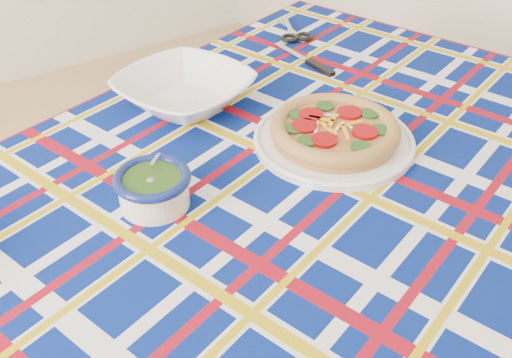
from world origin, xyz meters
TOP-DOWN VIEW (x-y plane):
  - dining_table at (0.57, -0.29)m, footprint 1.82×1.41m
  - tablecloth at (0.57, -0.29)m, footprint 1.86×1.45m
  - main_focaccia_plate at (0.76, -0.25)m, footprint 0.39×0.39m
  - pesto_bowl at (0.38, -0.22)m, footprint 0.16×0.16m
  - serving_bowl at (0.59, 0.05)m, footprint 0.34×0.34m
  - table_knife at (0.95, 0.12)m, footprint 0.02×0.24m
  - kitchen_scissors at (1.04, 0.26)m, footprint 0.16×0.22m

SIDE VIEW (x-z plane):
  - dining_table at x=0.57m, z-range 0.30..1.05m
  - tablecloth at x=0.57m, z-range 0.65..0.75m
  - table_knife at x=0.95m, z-range 0.75..0.77m
  - kitchen_scissors at x=1.04m, z-range 0.75..0.77m
  - main_focaccia_plate at x=0.76m, z-range 0.75..0.82m
  - serving_bowl at x=0.59m, z-range 0.75..0.82m
  - pesto_bowl at x=0.38m, z-range 0.75..0.83m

